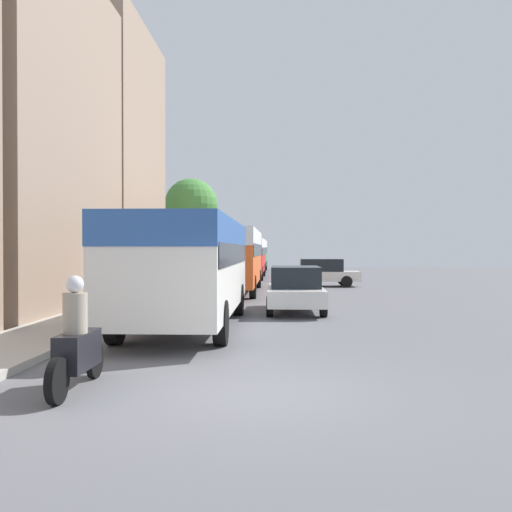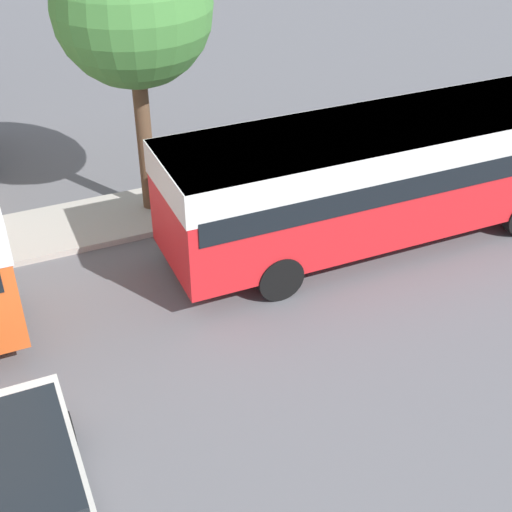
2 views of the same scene
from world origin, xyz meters
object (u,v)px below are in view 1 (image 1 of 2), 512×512
object	(u,v)px
pedestrian_near_curb	(207,261)
bus_rear	(252,251)
car_far_curb	(321,272)
bus_following	(232,252)
bus_lead	(188,258)
car_crossing	(295,288)
motorcycle_behind_lead	(77,345)
bus_third_in_line	(246,253)

from	to	relation	value
pedestrian_near_curb	bus_rear	bearing A→B (deg)	55.28
car_far_curb	pedestrian_near_curb	distance (m)	18.36
bus_following	bus_rear	world-z (taller)	bus_following
bus_lead	car_crossing	size ratio (longest dim) A/B	2.04
bus_lead	bus_following	xyz separation A→B (m)	(0.19, 12.47, 0.09)
motorcycle_behind_lead	pedestrian_near_curb	xyz separation A→B (m)	(-3.13, 40.44, 0.40)
bus_third_in_line	car_far_curb	distance (m)	10.07
bus_lead	car_crossing	bearing A→B (deg)	52.56
car_far_curb	pedestrian_near_curb	bearing A→B (deg)	-152.05
bus_following	car_crossing	xyz separation A→B (m)	(2.82, -8.53, -1.18)
motorcycle_behind_lead	car_far_curb	bearing A→B (deg)	77.26
bus_lead	motorcycle_behind_lead	xyz separation A→B (m)	(-0.58, -6.92, -1.20)
bus_lead	car_far_curb	world-z (taller)	bus_lead
bus_third_in_line	car_far_curb	xyz separation A→B (m)	(4.79, -8.80, -1.07)
bus_lead	bus_rear	xyz separation A→B (m)	(-0.01, 38.86, 0.05)
bus_following	pedestrian_near_curb	distance (m)	21.43
bus_third_in_line	car_crossing	size ratio (longest dim) A/B	2.25
car_far_curb	bus_following	bearing A→B (deg)	-44.23
bus_rear	car_crossing	xyz separation A→B (m)	(3.02, -34.92, -1.14)
bus_rear	motorcycle_behind_lead	bearing A→B (deg)	-90.71
bus_third_in_line	motorcycle_behind_lead	world-z (taller)	bus_third_in_line
bus_third_in_line	car_crossing	distance (m)	22.38
bus_lead	bus_rear	size ratio (longest dim) A/B	0.97
bus_third_in_line	car_far_curb	bearing A→B (deg)	-61.41
bus_rear	pedestrian_near_curb	xyz separation A→B (m)	(-3.70, -5.34, -0.84)
motorcycle_behind_lead	car_crossing	world-z (taller)	motorcycle_behind_lead
bus_third_in_line	bus_rear	world-z (taller)	bus_rear
car_far_curb	pedestrian_near_curb	world-z (taller)	pedestrian_near_curb
bus_rear	car_far_curb	world-z (taller)	bus_rear
bus_following	car_far_curb	xyz separation A→B (m)	(4.70, 4.83, -1.17)
bus_following	pedestrian_near_curb	size ratio (longest dim) A/B	6.05
motorcycle_behind_lead	pedestrian_near_curb	size ratio (longest dim) A/B	1.23
bus_lead	bus_third_in_line	size ratio (longest dim) A/B	0.91
bus_third_in_line	car_crossing	xyz separation A→B (m)	(2.91, -22.16, -1.08)
bus_following	bus_third_in_line	world-z (taller)	bus_following
bus_following	bus_third_in_line	distance (m)	13.63
bus_following	car_far_curb	size ratio (longest dim) A/B	2.56
bus_lead	bus_third_in_line	bearing A→B (deg)	89.78
motorcycle_behind_lead	pedestrian_near_curb	distance (m)	40.56
bus_following	pedestrian_near_curb	world-z (taller)	bus_following
motorcycle_behind_lead	car_crossing	distance (m)	11.44
bus_third_in_line	bus_rear	distance (m)	12.76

